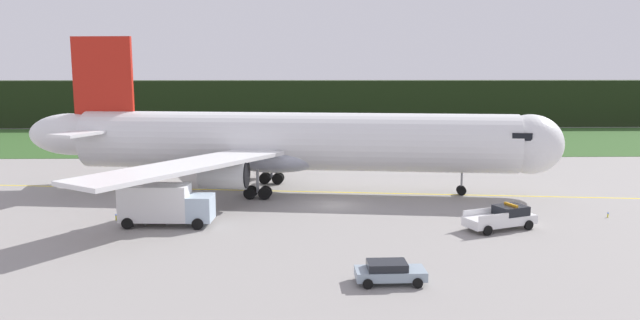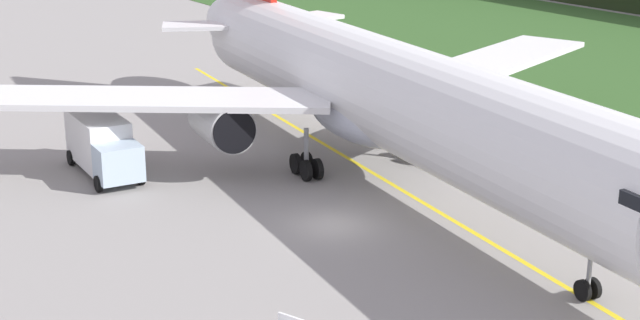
% 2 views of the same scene
% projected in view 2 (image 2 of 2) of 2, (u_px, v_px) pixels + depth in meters
% --- Properties ---
extents(ground, '(320.00, 320.00, 0.00)m').
position_uv_depth(ground, '(334.00, 225.00, 47.03)').
color(ground, gray).
extents(taxiway_centerline_main, '(68.28, 8.79, 0.01)m').
position_uv_depth(taxiway_centerline_main, '(391.00, 183.00, 53.08)').
color(taxiway_centerline_main, yellow).
rests_on(taxiway_centerline_main, ground).
extents(airliner, '(53.76, 43.52, 15.41)m').
position_uv_depth(airliner, '(388.00, 95.00, 52.04)').
color(airliner, silver).
rests_on(airliner, ground).
extents(catering_truck, '(7.36, 3.00, 3.44)m').
position_uv_depth(catering_truck, '(102.00, 144.00, 54.21)').
color(catering_truck, '#A9BED0').
rests_on(catering_truck, ground).
extents(taxiway_edge_light_west, '(0.12, 0.12, 0.51)m').
position_uv_depth(taxiway_edge_light_west, '(105.00, 146.00, 59.04)').
color(taxiway_edge_light_west, yellow).
rests_on(taxiway_edge_light_west, ground).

